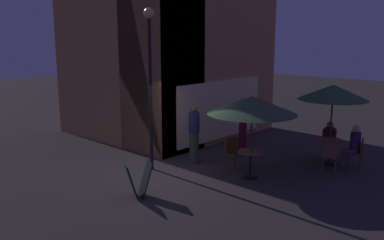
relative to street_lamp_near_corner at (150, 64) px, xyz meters
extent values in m
plane|color=#332E2E|center=(-0.14, -0.70, -3.09)|extent=(60.00, 60.00, 0.00)
cube|color=tan|center=(4.09, 1.45, 0.79)|extent=(6.52, 2.05, 7.77)
cube|color=tan|center=(1.86, 3.46, 0.79)|extent=(2.05, 6.08, 7.77)
cube|color=beige|center=(3.76, 0.38, -1.84)|extent=(4.57, 0.08, 2.10)
cylinder|color=black|center=(0.00, 0.00, -0.89)|extent=(0.10, 0.10, 4.40)
sphere|color=#F5CA73|center=(0.00, 0.00, 1.40)|extent=(0.30, 0.30, 0.30)
cube|color=black|center=(-1.54, -1.47, -2.65)|extent=(0.51, 0.61, 0.86)
cube|color=black|center=(-1.85, -1.29, -2.65)|extent=(0.51, 0.61, 0.86)
cylinder|color=black|center=(1.29, -2.61, -3.08)|extent=(0.40, 0.40, 0.03)
cylinder|color=black|center=(1.29, -2.61, -2.72)|extent=(0.06, 0.06, 0.74)
cylinder|color=brown|center=(1.29, -2.61, -2.33)|extent=(0.71, 0.71, 0.03)
cylinder|color=black|center=(3.95, -3.68, -3.08)|extent=(0.40, 0.40, 0.03)
cylinder|color=black|center=(3.95, -3.68, -2.72)|extent=(0.06, 0.06, 0.75)
cylinder|color=brown|center=(3.95, -3.68, -2.32)|extent=(0.79, 0.79, 0.03)
cylinder|color=black|center=(1.29, -2.61, -3.06)|extent=(0.36, 0.36, 0.06)
cylinder|color=#503129|center=(1.29, -2.61, -1.97)|extent=(0.05, 0.05, 2.25)
cone|color=#344F33|center=(1.29, -2.61, -1.04)|extent=(2.42, 2.42, 0.48)
cylinder|color=black|center=(3.95, -3.68, -3.06)|extent=(0.36, 0.36, 0.06)
cylinder|color=#4E3821|center=(3.95, -3.68, -1.89)|extent=(0.05, 0.05, 2.41)
cone|color=#295530|center=(3.95, -3.68, -0.86)|extent=(2.05, 2.05, 0.45)
cylinder|color=#513F17|center=(1.61, -2.12, -2.86)|extent=(0.03, 0.03, 0.47)
cylinder|color=#513F17|center=(1.30, -2.03, -2.86)|extent=(0.03, 0.03, 0.47)
cylinder|color=#513F17|center=(1.70, -1.81, -2.86)|extent=(0.03, 0.03, 0.47)
cylinder|color=#513F17|center=(1.39, -1.72, -2.86)|extent=(0.03, 0.03, 0.47)
cube|color=#513F17|center=(1.50, -1.92, -2.60)|extent=(0.50, 0.50, 0.04)
cube|color=#513F17|center=(1.55, -1.75, -2.35)|extent=(0.39, 0.15, 0.46)
cylinder|color=brown|center=(3.39, -3.76, -2.87)|extent=(0.03, 0.03, 0.45)
cylinder|color=brown|center=(3.54, -4.06, -2.87)|extent=(0.03, 0.03, 0.45)
cylinder|color=brown|center=(3.09, -3.90, -2.87)|extent=(0.03, 0.03, 0.45)
cylinder|color=brown|center=(3.23, -4.21, -2.87)|extent=(0.03, 0.03, 0.45)
cube|color=brown|center=(3.31, -3.98, -2.62)|extent=(0.56, 0.56, 0.04)
cube|color=brown|center=(3.14, -4.06, -2.41)|extent=(0.21, 0.40, 0.40)
cylinder|color=#552F21|center=(3.95, -4.26, -2.87)|extent=(0.03, 0.03, 0.45)
cylinder|color=#552F21|center=(4.29, -4.15, -2.87)|extent=(0.03, 0.03, 0.45)
cylinder|color=#552F21|center=(4.06, -4.59, -2.87)|extent=(0.03, 0.03, 0.45)
cylinder|color=#552F21|center=(4.39, -4.49, -2.87)|extent=(0.03, 0.03, 0.45)
cube|color=#552F21|center=(4.17, -4.37, -2.62)|extent=(0.55, 0.55, 0.04)
cube|color=#552F21|center=(4.23, -4.56, -2.41)|extent=(0.43, 0.17, 0.40)
cylinder|color=#4E3425|center=(4.49, -3.62, -2.87)|extent=(0.03, 0.03, 0.45)
cylinder|color=#4E3425|center=(4.34, -3.31, -2.87)|extent=(0.03, 0.03, 0.45)
cylinder|color=#4E3425|center=(4.81, -3.47, -2.87)|extent=(0.03, 0.03, 0.45)
cylinder|color=#4E3425|center=(4.66, -3.16, -2.87)|extent=(0.03, 0.03, 0.45)
cube|color=#4E3425|center=(4.58, -3.39, -2.62)|extent=(0.58, 0.58, 0.04)
cube|color=#4E3425|center=(4.76, -3.31, -2.39)|extent=(0.22, 0.41, 0.43)
cube|color=#653E6A|center=(4.13, -4.24, -2.60)|extent=(0.40, 0.43, 0.14)
cylinder|color=#653E6A|center=(4.08, -4.09, -2.85)|extent=(0.14, 0.14, 0.49)
cylinder|color=#2D254F|center=(4.17, -4.37, -2.31)|extent=(0.30, 0.30, 0.59)
sphere|color=beige|center=(4.17, -4.37, -1.91)|extent=(0.22, 0.22, 0.22)
cube|color=#7E6F59|center=(4.45, -3.45, -2.60)|extent=(0.47, 0.46, 0.14)
cylinder|color=#7E6F59|center=(4.30, -3.52, -2.85)|extent=(0.14, 0.14, 0.49)
cylinder|color=#431220|center=(4.58, -3.39, -2.34)|extent=(0.34, 0.34, 0.52)
sphere|color=#916D4F|center=(4.58, -3.39, -1.99)|extent=(0.22, 0.22, 0.22)
cylinder|color=#501221|center=(3.81, -0.56, -2.61)|extent=(0.27, 0.27, 0.97)
cylinder|color=black|center=(3.81, -0.56, -1.79)|extent=(0.32, 0.32, 0.66)
sphere|color=tan|center=(3.81, -0.56, -1.36)|extent=(0.23, 0.23, 0.23)
cylinder|color=#34482D|center=(1.26, -0.55, -2.60)|extent=(0.29, 0.29, 0.98)
cylinder|color=#242B48|center=(1.26, -0.55, -1.80)|extent=(0.34, 0.34, 0.63)
sphere|color=brown|center=(1.26, -0.55, -1.40)|extent=(0.19, 0.19, 0.19)
camera|label=1|loc=(-7.91, -8.81, 0.79)|focal=38.86mm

